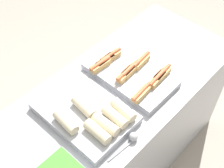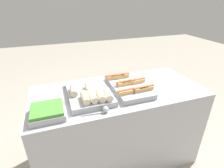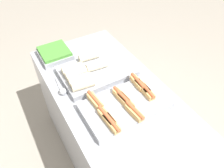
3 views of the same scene
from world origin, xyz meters
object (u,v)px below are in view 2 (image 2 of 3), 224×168
Objects in this scene: tray_hotdogs at (128,86)px; serving_spoon_near at (104,110)px; tray_side_front at (48,112)px; tray_wraps at (89,93)px.

tray_hotdogs reaches higher than serving_spoon_near.
tray_hotdogs is at bearing 15.06° from tray_side_front.
tray_side_front is (-0.75, -0.20, -0.00)m from tray_hotdogs.
serving_spoon_near is at bearing -13.35° from tray_side_front.
tray_wraps is 2.53× the size of serving_spoon_near.
serving_spoon_near is at bearing -138.08° from tray_hotdogs.
tray_hotdogs is at bearing 41.92° from serving_spoon_near.
tray_hotdogs is at bearing 4.08° from tray_wraps.
tray_wraps is at bearing 25.83° from tray_side_front.
tray_side_front is 0.43m from serving_spoon_near.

